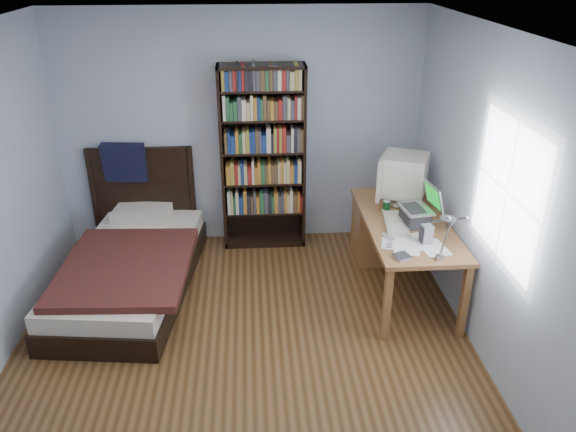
% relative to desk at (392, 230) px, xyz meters
% --- Properties ---
extents(room, '(4.20, 4.24, 2.50)m').
position_rel_desk_xyz_m(room, '(-1.48, -1.33, 0.84)').
color(room, '#4C2F16').
rests_on(room, ground).
extents(desk, '(0.75, 1.61, 0.73)m').
position_rel_desk_xyz_m(desk, '(0.00, 0.00, 0.00)').
color(desk, brown).
rests_on(desk, floor).
extents(crt_monitor, '(0.58, 0.53, 0.50)m').
position_rel_desk_xyz_m(crt_monitor, '(0.04, -0.02, 0.59)').
color(crt_monitor, beige).
rests_on(crt_monitor, desk).
extents(laptop, '(0.35, 0.35, 0.39)m').
position_rel_desk_xyz_m(laptop, '(0.07, -0.51, 0.42)').
color(laptop, '#2D2D30').
rests_on(laptop, desk).
extents(desk_lamp, '(0.22, 0.49, 0.58)m').
position_rel_desk_xyz_m(desk_lamp, '(-0.03, -1.50, 0.78)').
color(desk_lamp, '#99999E').
rests_on(desk_lamp, desk).
extents(keyboard, '(0.26, 0.52, 0.05)m').
position_rel_desk_xyz_m(keyboard, '(-0.12, -0.52, 0.33)').
color(keyboard, '#BEB79E').
rests_on(keyboard, desk).
extents(speaker, '(0.10, 0.10, 0.17)m').
position_rel_desk_xyz_m(speaker, '(0.05, -0.87, 0.40)').
color(speaker, gray).
rests_on(speaker, desk).
extents(soda_can, '(0.07, 0.07, 0.12)m').
position_rel_desk_xyz_m(soda_can, '(-0.15, -0.26, 0.37)').
color(soda_can, black).
rests_on(soda_can, desk).
extents(mouse, '(0.06, 0.11, 0.04)m').
position_rel_desk_xyz_m(mouse, '(-0.02, -0.13, 0.33)').
color(mouse, silver).
rests_on(mouse, desk).
extents(phone_silver, '(0.10, 0.12, 0.02)m').
position_rel_desk_xyz_m(phone_silver, '(-0.24, -0.78, 0.33)').
color(phone_silver, silver).
rests_on(phone_silver, desk).
extents(phone_grey, '(0.07, 0.09, 0.02)m').
position_rel_desk_xyz_m(phone_grey, '(-0.27, -0.91, 0.32)').
color(phone_grey, gray).
rests_on(phone_grey, desk).
extents(external_drive, '(0.15, 0.15, 0.02)m').
position_rel_desk_xyz_m(external_drive, '(-0.21, -1.11, 0.33)').
color(external_drive, gray).
rests_on(external_drive, desk).
extents(bookshelf, '(0.88, 0.30, 1.96)m').
position_rel_desk_xyz_m(bookshelf, '(-1.28, 0.61, 0.57)').
color(bookshelf, black).
rests_on(bookshelf, floor).
extents(bed, '(1.30, 2.22, 1.16)m').
position_rel_desk_xyz_m(bed, '(-2.58, -0.20, -0.16)').
color(bed, black).
rests_on(bed, floor).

